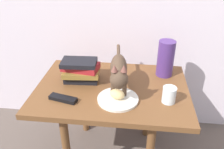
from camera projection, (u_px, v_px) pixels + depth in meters
The scene contains 8 objects.
side_table at pixel (112, 97), 1.38m from camera, with size 0.86×0.61×0.55m.
plate at pixel (118, 99), 1.23m from camera, with size 0.21×0.21×0.01m, color silver.
bread_roll at pixel (117, 94), 1.21m from camera, with size 0.08×0.06×0.05m, color #E0BC7A.
cat at pixel (119, 70), 1.24m from camera, with size 0.12×0.48×0.23m.
book_stack at pixel (81, 70), 1.38m from camera, with size 0.22×0.16×0.13m.
green_vase at pixel (166, 59), 1.42m from camera, with size 0.10×0.10×0.22m, color #4C2D72.
candle_jar at pixel (169, 96), 1.20m from camera, with size 0.07×0.07×0.08m.
tv_remote at pixel (63, 99), 1.23m from camera, with size 0.15×0.04×0.02m, color black.
Camera 1 is at (0.13, -1.13, 1.27)m, focal length 37.98 mm.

